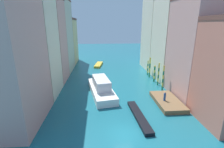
% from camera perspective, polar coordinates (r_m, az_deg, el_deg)
% --- Properties ---
extents(ground_plane, '(154.00, 154.00, 0.00)m').
position_cam_1_polar(ground_plane, '(43.71, -0.52, -0.59)').
color(ground_plane, '#196070').
extents(building_left_0, '(6.30, 10.65, 17.58)m').
position_cam_1_polar(building_left_0, '(24.22, -31.84, 4.16)').
color(building_left_0, tan).
rests_on(building_left_0, ground).
extents(building_left_1, '(6.30, 8.29, 20.00)m').
position_cam_1_polar(building_left_1, '(32.77, -24.71, 9.96)').
color(building_left_1, beige).
rests_on(building_left_1, ground).
extents(building_left_2, '(6.30, 7.97, 18.87)m').
position_cam_1_polar(building_left_2, '(40.75, -20.68, 10.66)').
color(building_left_2, tan).
rests_on(building_left_2, ground).
extents(building_left_3, '(6.30, 10.63, 19.79)m').
position_cam_1_polar(building_left_3, '(49.63, -17.86, 12.37)').
color(building_left_3, '#BCB299').
rests_on(building_left_3, ground).
extents(building_left_4, '(6.30, 10.35, 15.20)m').
position_cam_1_polar(building_left_4, '(60.23, -15.40, 11.01)').
color(building_left_4, '#DBB77A').
rests_on(building_left_4, ground).
extents(building_right_1, '(6.30, 10.20, 17.97)m').
position_cam_1_polar(building_right_1, '(32.85, 26.71, 7.94)').
color(building_right_1, tan).
rests_on(building_right_1, ground).
extents(building_right_2, '(6.30, 9.98, 19.72)m').
position_cam_1_polar(building_right_2, '(41.86, 19.69, 11.48)').
color(building_right_2, beige).
rests_on(building_right_2, ground).
extents(building_right_3, '(6.30, 10.75, 22.23)m').
position_cam_1_polar(building_right_3, '(51.55, 15.07, 14.09)').
color(building_right_3, beige).
rests_on(building_right_3, ground).
extents(waterfront_dock, '(3.92, 7.75, 0.73)m').
position_cam_1_polar(waterfront_dock, '(30.21, 18.62, -8.99)').
color(waterfront_dock, brown).
rests_on(waterfront_dock, ground).
extents(person_on_dock, '(0.36, 0.36, 1.58)m').
position_cam_1_polar(person_on_dock, '(29.21, 17.85, -7.45)').
color(person_on_dock, '#234C93').
rests_on(person_on_dock, waterfront_dock).
extents(mooring_pole_0, '(0.34, 0.34, 5.24)m').
position_cam_1_polar(mooring_pole_0, '(34.91, 17.33, -1.30)').
color(mooring_pole_0, '#197247').
rests_on(mooring_pole_0, ground).
extents(mooring_pole_1, '(0.33, 0.33, 5.09)m').
position_cam_1_polar(mooring_pole_1, '(37.69, 15.84, 0.02)').
color(mooring_pole_1, '#197247').
rests_on(mooring_pole_1, ground).
extents(mooring_pole_2, '(0.38, 0.38, 3.96)m').
position_cam_1_polar(mooring_pole_2, '(39.94, 14.50, 0.23)').
color(mooring_pole_2, '#197247').
rests_on(mooring_pole_2, ground).
extents(mooring_pole_3, '(0.39, 0.39, 5.15)m').
position_cam_1_polar(mooring_pole_3, '(42.91, 12.99, 2.30)').
color(mooring_pole_3, '#197247').
rests_on(mooring_pole_3, ground).
extents(mooring_pole_4, '(0.34, 0.34, 4.00)m').
position_cam_1_polar(mooring_pole_4, '(44.97, 12.33, 2.23)').
color(mooring_pole_4, '#197247').
rests_on(mooring_pole_4, ground).
extents(vaporetto_white, '(5.72, 12.38, 3.21)m').
position_cam_1_polar(vaporetto_white, '(32.17, -3.76, -4.83)').
color(vaporetto_white, white).
rests_on(vaporetto_white, ground).
extents(gondola_black, '(1.92, 8.84, 0.51)m').
position_cam_1_polar(gondola_black, '(25.01, 9.33, -14.23)').
color(gondola_black, black).
rests_on(gondola_black, ground).
extents(motorboat_0, '(3.00, 7.44, 0.64)m').
position_cam_1_polar(motorboat_0, '(54.58, -4.70, 3.24)').
color(motorboat_0, gold).
rests_on(motorboat_0, ground).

